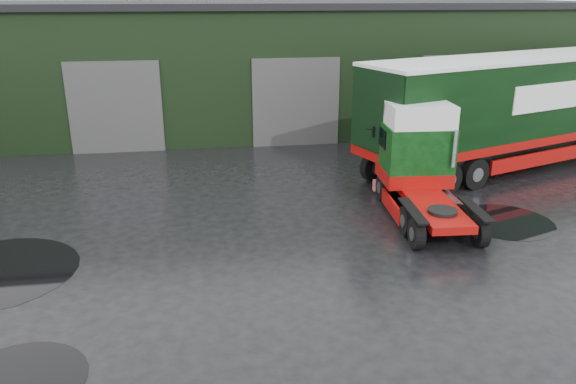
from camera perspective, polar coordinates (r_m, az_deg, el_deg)
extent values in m
plane|color=black|center=(13.30, 2.28, -11.01)|extent=(100.00, 100.00, 0.00)
cube|color=black|center=(31.72, -1.04, 12.85)|extent=(32.00, 12.00, 6.00)
cube|color=black|center=(31.50, -1.08, 18.55)|extent=(32.40, 12.40, 0.30)
cylinder|color=navy|center=(21.09, 15.58, 0.58)|extent=(0.33, 0.33, 0.28)
cylinder|color=black|center=(11.99, -25.99, -17.04)|extent=(2.59, 2.59, 0.01)
cylinder|color=black|center=(18.83, 21.18, -2.81)|extent=(2.98, 2.98, 0.01)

